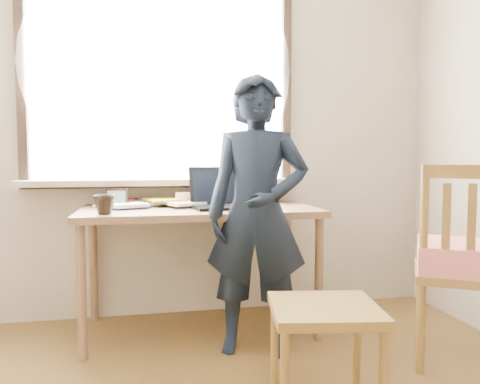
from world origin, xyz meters
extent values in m
cube|color=#B8AB94|center=(0.00, 2.00, 1.30)|extent=(3.50, 0.02, 2.60)
cube|color=white|center=(-0.20, 1.99, 1.60)|extent=(1.70, 0.01, 1.30)
cube|color=black|center=(-0.20, 1.97, 0.92)|extent=(1.82, 0.06, 0.06)
cube|color=black|center=(-1.08, 1.97, 1.60)|extent=(0.06, 0.06, 1.30)
cube|color=black|center=(0.68, 1.97, 1.60)|extent=(0.06, 0.06, 1.30)
cube|color=#B8AB94|center=(-0.20, 1.90, 0.93)|extent=(1.85, 0.20, 0.04)
cube|color=white|center=(-0.20, 1.91, 1.70)|extent=(1.95, 0.02, 1.65)
cube|color=brown|center=(0.02, 1.63, 0.76)|extent=(1.46, 0.73, 0.04)
cylinder|color=brown|center=(-0.66, 1.32, 0.37)|extent=(0.05, 0.05, 0.74)
cylinder|color=brown|center=(-0.66, 1.94, 0.37)|extent=(0.05, 0.05, 0.74)
cylinder|color=brown|center=(0.69, 1.32, 0.37)|extent=(0.05, 0.05, 0.74)
cylinder|color=brown|center=(0.69, 1.94, 0.37)|extent=(0.05, 0.05, 0.74)
cube|color=black|center=(0.16, 1.55, 0.79)|extent=(0.40, 0.31, 0.02)
cube|color=black|center=(0.14, 1.68, 0.91)|extent=(0.38, 0.12, 0.25)
cube|color=black|center=(0.14, 1.68, 0.91)|extent=(0.33, 0.10, 0.20)
cube|color=black|center=(0.16, 1.54, 0.79)|extent=(0.34, 0.19, 0.00)
imported|color=white|center=(-0.07, 1.78, 0.82)|extent=(0.13, 0.13, 0.09)
imported|color=black|center=(-0.54, 1.38, 0.83)|extent=(0.12, 0.12, 0.11)
ellipsoid|color=black|center=(0.42, 1.53, 0.80)|extent=(0.10, 0.07, 0.04)
cube|color=#3452AC|center=(-0.46, 1.73, 0.79)|extent=(0.35, 0.32, 0.01)
cube|color=white|center=(-0.48, 1.83, 0.79)|extent=(0.32, 0.32, 0.02)
cube|color=#9F1D3A|center=(-0.03, 1.92, 0.79)|extent=(0.20, 0.26, 0.01)
cube|color=white|center=(-0.10, 1.80, 0.80)|extent=(0.33, 0.30, 0.02)
cube|color=white|center=(0.05, 1.87, 0.80)|extent=(0.26, 0.32, 0.01)
cube|color=white|center=(-0.47, 1.77, 0.81)|extent=(0.21, 0.29, 0.01)
cube|color=white|center=(-0.25, 1.88, 0.82)|extent=(0.21, 0.30, 0.02)
cube|color=yellow|center=(-0.28, 1.82, 0.82)|extent=(0.33, 0.33, 0.02)
cube|color=#9F1D3A|center=(-0.18, 1.82, 0.82)|extent=(0.31, 0.29, 0.02)
imported|color=white|center=(-0.31, 1.89, 0.79)|extent=(0.24, 0.28, 0.02)
imported|color=white|center=(0.37, 1.86, 0.79)|extent=(0.28, 0.31, 0.02)
cube|color=black|center=(-0.49, 1.73, 0.84)|extent=(0.14, 0.02, 0.11)
cube|color=#3E833A|center=(-0.49, 1.73, 0.84)|extent=(0.11, 0.01, 0.08)
cube|color=olive|center=(0.43, 0.57, 0.44)|extent=(0.52, 0.50, 0.04)
cylinder|color=olive|center=(0.21, 0.42, 0.21)|extent=(0.04, 0.04, 0.42)
cylinder|color=olive|center=(0.27, 0.79, 0.21)|extent=(0.04, 0.04, 0.42)
cylinder|color=olive|center=(0.59, 0.36, 0.21)|extent=(0.04, 0.04, 0.42)
cylinder|color=olive|center=(0.65, 0.72, 0.21)|extent=(0.04, 0.04, 0.42)
cube|color=olive|center=(1.33, 0.86, 0.48)|extent=(0.66, 0.66, 0.04)
cylinder|color=olive|center=(1.25, 1.15, 0.23)|extent=(0.04, 0.04, 0.46)
cylinder|color=olive|center=(1.04, 0.80, 0.23)|extent=(0.04, 0.04, 0.46)
cylinder|color=olive|center=(1.04, 0.79, 0.78)|extent=(0.04, 0.04, 0.56)
cube|color=olive|center=(1.22, 0.68, 1.03)|extent=(0.40, 0.27, 0.07)
cube|color=olive|center=(1.22, 0.68, 0.75)|extent=(0.04, 0.04, 0.45)
cube|color=olive|center=(1.12, 0.74, 0.75)|extent=(0.04, 0.04, 0.45)
cube|color=red|center=(1.33, 0.86, 0.57)|extent=(0.64, 0.64, 0.14)
imported|color=black|center=(0.29, 1.24, 0.78)|extent=(0.65, 0.52, 1.55)
camera|label=1|loc=(-0.32, -1.27, 1.09)|focal=35.00mm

